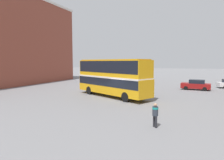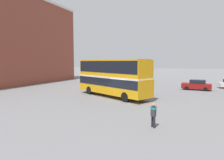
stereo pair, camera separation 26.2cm
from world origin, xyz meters
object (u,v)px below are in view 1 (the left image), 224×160
double_decker_bus (112,75)px  parked_car_kerb_far (196,85)px  pedestrian_foreground (155,113)px  parked_car_kerb_near (133,82)px

double_decker_bus → parked_car_kerb_far: size_ratio=2.49×
pedestrian_foreground → parked_car_kerb_near: (-7.21, 20.20, -0.18)m
double_decker_bus → parked_car_kerb_far: double_decker_bus is taller
parked_car_kerb_near → parked_car_kerb_far: (10.06, 0.34, -0.03)m
parked_car_kerb_near → parked_car_kerb_far: 10.06m
pedestrian_foreground → parked_car_kerb_far: size_ratio=0.37×
pedestrian_foreground → parked_car_kerb_near: parked_car_kerb_near is taller
parked_car_kerb_near → parked_car_kerb_far: bearing=1.6°
pedestrian_foreground → parked_car_kerb_near: size_ratio=0.40×
pedestrian_foreground → parked_car_kerb_near: bearing=-111.8°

